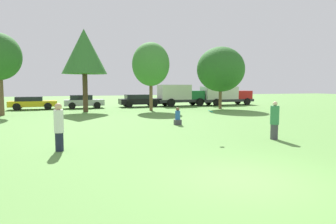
{
  "coord_description": "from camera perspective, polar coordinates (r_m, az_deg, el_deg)",
  "views": [
    {
      "loc": [
        -4.16,
        -6.31,
        2.38
      ],
      "look_at": [
        -0.28,
        5.97,
        1.2
      ],
      "focal_mm": 31.9,
      "sensor_mm": 36.0,
      "label": 1
    }
  ],
  "objects": [
    {
      "name": "tree_1",
      "position": [
        27.35,
        -15.72,
        11.01
      ],
      "size": [
        3.86,
        3.86,
        7.19
      ],
      "color": "#473323",
      "rests_on": "ground"
    },
    {
      "name": "parked_car_black",
      "position": [
        32.35,
        -5.55,
        2.26
      ],
      "size": [
        4.48,
        2.1,
        1.34
      ],
      "rotation": [
        0.0,
        0.0,
        0.04
      ],
      "color": "black",
      "rests_on": "ground"
    },
    {
      "name": "ground_plane",
      "position": [
        7.93,
        15.51,
        -12.42
      ],
      "size": [
        120.0,
        120.0,
        0.0
      ],
      "primitive_type": "plane",
      "color": "#5B8E42"
    },
    {
      "name": "delivery_truck_red",
      "position": [
        35.86,
        10.8,
        3.23
      ],
      "size": [
        6.6,
        2.45,
        2.19
      ],
      "rotation": [
        0.0,
        0.0,
        0.04
      ],
      "color": "#2D2D33",
      "rests_on": "ground"
    },
    {
      "name": "person_catcher",
      "position": [
        13.78,
        19.69,
        -1.55
      ],
      "size": [
        0.38,
        0.38,
        1.66
      ],
      "rotation": [
        0.0,
        0.0,
        3.1
      ],
      "color": "#3F3F47",
      "rests_on": "ground"
    },
    {
      "name": "tree_2",
      "position": [
        27.54,
        -3.3,
        9.07
      ],
      "size": [
        3.41,
        3.41,
        6.22
      ],
      "color": "brown",
      "rests_on": "ground"
    },
    {
      "name": "tree_3",
      "position": [
        29.89,
        10.04,
        8.03
      ],
      "size": [
        4.66,
        4.66,
        6.07
      ],
      "color": "brown",
      "rests_on": "ground"
    },
    {
      "name": "parked_car_silver",
      "position": [
        31.44,
        -15.88,
        1.97
      ],
      "size": [
        3.96,
        2.0,
        1.35
      ],
      "rotation": [
        0.0,
        0.0,
        0.04
      ],
      "color": "#B2B2B7",
      "rests_on": "ground"
    },
    {
      "name": "frisbee",
      "position": [
        12.67,
        8.17,
        0.15
      ],
      "size": [
        0.22,
        0.22,
        0.11
      ],
      "color": "#19B2D8"
    },
    {
      "name": "delivery_truck_green",
      "position": [
        33.62,
        2.18,
        3.34
      ],
      "size": [
        5.61,
        2.41,
        2.38
      ],
      "rotation": [
        0.0,
        0.0,
        0.04
      ],
      "color": "#2D2D33",
      "rests_on": "ground"
    },
    {
      "name": "parked_car_yellow",
      "position": [
        31.55,
        -24.52,
        1.65
      ],
      "size": [
        4.38,
        2.09,
        1.24
      ],
      "rotation": [
        0.0,
        0.0,
        0.04
      ],
      "color": "gold",
      "rests_on": "ground"
    },
    {
      "name": "person_thrower",
      "position": [
        11.35,
        -20.13,
        -2.68
      ],
      "size": [
        0.34,
        0.34,
        1.73
      ],
      "rotation": [
        0.0,
        0.0,
        -0.04
      ],
      "color": "#191E33",
      "rests_on": "ground"
    },
    {
      "name": "bystander_sitting",
      "position": [
        17.75,
        1.86,
        -1.06
      ],
      "size": [
        0.4,
        0.33,
        1.04
      ],
      "color": "#3F3F47",
      "rests_on": "ground"
    }
  ]
}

